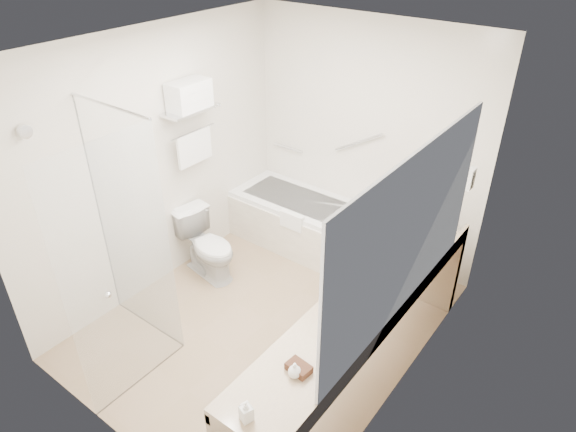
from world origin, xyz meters
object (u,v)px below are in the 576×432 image
Objects in this scene: toilet at (208,246)px; amenity_basket at (299,368)px; vanity_counter at (361,325)px; water_bottle_left at (403,245)px; bathtub at (303,222)px.

toilet is 4.54× the size of amenity_basket.
vanity_counter reaches higher than amenity_basket.
toilet is at bearing 169.95° from vanity_counter.
water_bottle_left is at bearing 91.65° from amenity_basket.
water_bottle_left is at bearing -24.30° from bathtub.
water_bottle_left is (1.93, 0.37, 0.61)m from toilet.
vanity_counter is 17.58× the size of amenity_basket.
amenity_basket reaches higher than bathtub.
toilet reaches higher than bathtub.
vanity_counter reaches higher than bathtub.
bathtub is at bearing 124.89° from amenity_basket.
water_bottle_left reaches higher than vanity_counter.
amenity_basket is (1.52, -2.18, 0.60)m from bathtub.
toilet is (-0.45, -1.04, 0.07)m from bathtub.
bathtub is 10.42× the size of amenity_basket.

